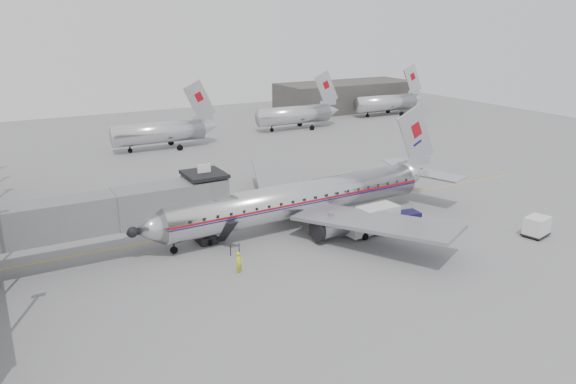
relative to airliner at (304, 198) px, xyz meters
name	(u,v)px	position (x,y,z in m)	size (l,w,h in m)	color
ground	(314,236)	(-0.68, -3.03, -2.70)	(160.00, 160.00, 0.00)	slate
hangar	(346,96)	(44.32, 56.97, 0.30)	(30.00, 12.00, 6.00)	#3D3A38
apron_line	(309,212)	(2.32, 2.97, -2.70)	(0.15, 60.00, 0.01)	gold
jet_bridge	(119,211)	(-17.34, 0.64, 1.48)	(21.00, 6.20, 7.10)	#585A5C
distant_aircraft_near	(160,132)	(-2.47, 38.97, 0.03)	(16.39, 3.20, 10.26)	silver
distant_aircraft_mid	(295,114)	(23.53, 42.97, 0.03)	(16.39, 3.20, 10.26)	silver
distant_aircraft_far	(386,102)	(47.53, 46.97, 0.03)	(16.39, 3.20, 10.26)	silver
airliner	(304,198)	(0.00, 0.00, 0.00)	(34.00, 31.46, 10.75)	silver
service_van	(372,220)	(4.39, -5.04, -1.37)	(5.53, 2.44, 2.54)	silver
baggage_cart_navy	(407,220)	(7.97, -5.85, -1.77)	(2.45, 1.99, 1.75)	#0F0D36
baggage_cart_white	(537,226)	(17.22, -13.03, -1.71)	(2.72, 2.31, 1.86)	silver
ramp_worker	(239,263)	(-10.08, -7.00, -1.77)	(0.68, 0.45, 1.86)	#CBDB19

